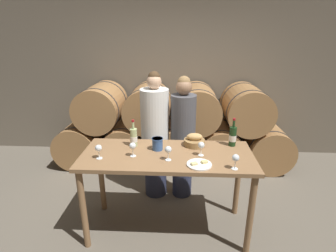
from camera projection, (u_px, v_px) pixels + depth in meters
ground_plane at (167, 228)px, 3.00m from camera, size 10.00×10.00×0.00m
stone_wall_back at (174, 63)px, 4.48m from camera, size 10.00×0.12×3.20m
barrel_stack at (173, 128)px, 4.30m from camera, size 3.79×0.87×1.33m
tasting_table at (167, 165)px, 2.72m from camera, size 1.76×0.74×0.94m
person_left at (155, 136)px, 3.37m from camera, size 0.35×0.35×1.67m
person_right at (183, 138)px, 3.36m from camera, size 0.31×0.31×1.62m
wine_bottle_red at (233, 136)px, 2.84m from camera, size 0.08×0.08×0.32m
wine_bottle_white at (134, 137)px, 2.83m from camera, size 0.08×0.08×0.30m
blue_crock at (157, 143)px, 2.75m from camera, size 0.12×0.12×0.13m
bread_basket at (194, 141)px, 2.86m from camera, size 0.23×0.23×0.14m
cheese_plate at (199, 164)px, 2.45m from camera, size 0.24×0.24×0.04m
wine_glass_far_left at (98, 149)px, 2.55m from camera, size 0.07×0.07×0.15m
wine_glass_left at (133, 146)px, 2.59m from camera, size 0.07×0.07×0.15m
wine_glass_center at (168, 150)px, 2.51m from camera, size 0.07×0.07×0.15m
wine_glass_right at (201, 146)px, 2.61m from camera, size 0.07×0.07×0.15m
wine_glass_far_right at (236, 158)px, 2.35m from camera, size 0.07×0.07×0.15m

